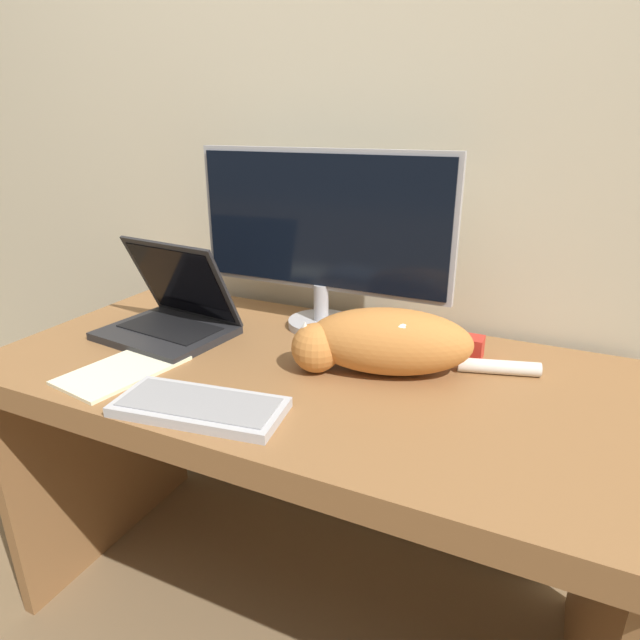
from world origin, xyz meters
TOP-DOWN VIEW (x-y plane):
  - wall_back at (0.00, 0.79)m, footprint 6.40×0.06m
  - desk at (0.00, 0.36)m, footprint 1.44×0.73m
  - monitor at (-0.06, 0.61)m, footprint 0.69×0.18m
  - laptop at (-0.39, 0.39)m, footprint 0.34×0.29m
  - external_keyboard at (-0.08, 0.09)m, footprint 0.35×0.19m
  - cat at (0.18, 0.41)m, footprint 0.52×0.26m
  - paper_notepad at (-0.34, 0.17)m, footprint 0.20×0.29m
  - small_toy at (0.35, 0.57)m, footprint 0.05×0.05m

SIDE VIEW (x-z plane):
  - desk at x=0.00m, z-range 0.22..0.97m
  - paper_notepad at x=-0.34m, z-range 0.75..0.76m
  - external_keyboard at x=-0.08m, z-range 0.75..0.78m
  - small_toy at x=0.35m, z-range 0.75..0.81m
  - laptop at x=-0.39m, z-range 0.68..0.93m
  - cat at x=0.18m, z-range 0.76..0.90m
  - monitor at x=-0.06m, z-range 0.78..1.25m
  - wall_back at x=0.00m, z-range 0.00..2.60m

